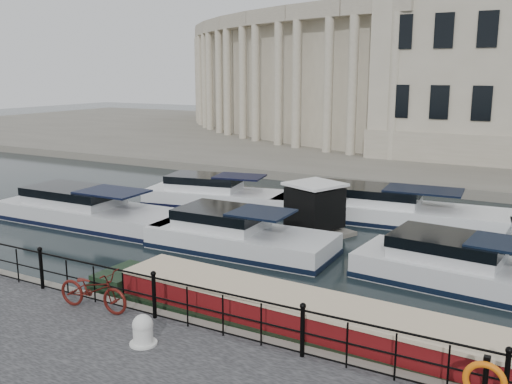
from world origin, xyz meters
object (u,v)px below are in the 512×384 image
at_px(narrowboat, 322,335).
at_px(bicycle, 93,290).
at_px(mooring_bollard, 143,330).
at_px(harbour_hut, 315,211).
at_px(life_ring_post, 485,382).

bearing_deg(narrowboat, bicycle, -159.08).
xyz_separation_m(mooring_bollard, harbour_hut, (-0.99, 11.86, 0.07)).
bearing_deg(life_ring_post, harbour_hut, 125.52).
distance_m(mooring_bollard, harbour_hut, 11.91).
xyz_separation_m(bicycle, life_ring_post, (9.37, -0.23, 0.21)).
relative_size(mooring_bollard, narrowboat, 0.05).
xyz_separation_m(bicycle, narrowboat, (5.50, 1.87, -0.73)).
relative_size(mooring_bollard, harbour_hut, 0.21).
bearing_deg(mooring_bollard, life_ring_post, 5.04).
height_order(mooring_bollard, life_ring_post, life_ring_post).
bearing_deg(harbour_hut, narrowboat, -43.21).
height_order(life_ring_post, harbour_hut, harbour_hut).
bearing_deg(life_ring_post, mooring_bollard, -174.96).
xyz_separation_m(mooring_bollard, life_ring_post, (7.04, 0.62, 0.43)).
bearing_deg(harbour_hut, life_ring_post, -32.12).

